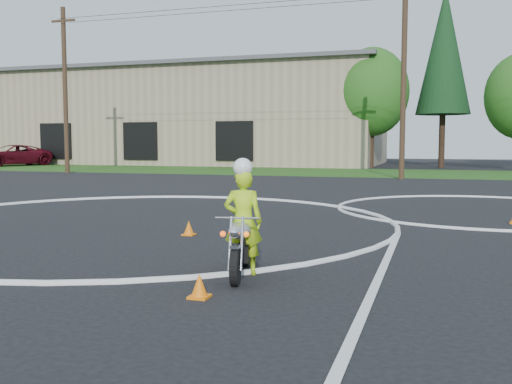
% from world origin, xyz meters
% --- Properties ---
extents(ground, '(120.00, 120.00, 0.00)m').
position_xyz_m(ground, '(0.00, 0.00, 0.00)').
color(ground, black).
rests_on(ground, ground).
extents(grass_strip, '(120.00, 10.00, 0.02)m').
position_xyz_m(grass_strip, '(0.00, 27.00, 0.01)').
color(grass_strip, '#1E4714').
rests_on(grass_strip, ground).
extents(course_markings, '(19.05, 19.05, 0.12)m').
position_xyz_m(course_markings, '(2.17, 4.35, 0.01)').
color(course_markings, silver).
rests_on(course_markings, ground).
extents(primary_motorcycle, '(0.60, 1.68, 0.90)m').
position_xyz_m(primary_motorcycle, '(4.13, -1.43, 0.43)').
color(primary_motorcycle, black).
rests_on(primary_motorcycle, ground).
extents(rider_primary_grp, '(0.61, 0.47, 1.66)m').
position_xyz_m(rider_primary_grp, '(4.12, -1.30, 0.80)').
color(rider_primary_grp, '#B3E418').
rests_on(rider_primary_grp, ground).
extents(pickup_grp, '(4.87, 6.71, 1.70)m').
position_xyz_m(pickup_grp, '(-25.92, 28.79, 0.85)').
color(pickup_grp, '#4D0815').
rests_on(pickup_grp, ground).
extents(traffic_cones, '(21.30, 10.92, 0.30)m').
position_xyz_m(traffic_cones, '(4.01, 2.67, 0.14)').
color(traffic_cones, orange).
rests_on(traffic_cones, ground).
extents(warehouse, '(41.00, 17.00, 8.30)m').
position_xyz_m(warehouse, '(-18.00, 39.99, 4.16)').
color(warehouse, tan).
rests_on(warehouse, ground).
extents(utility_poles, '(41.60, 1.12, 10.00)m').
position_xyz_m(utility_poles, '(5.00, 21.00, 5.20)').
color(utility_poles, '#473321').
rests_on(utility_poles, ground).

